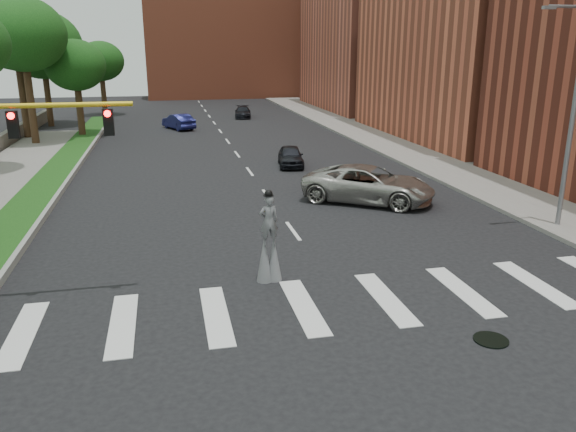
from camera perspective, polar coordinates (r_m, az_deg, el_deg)
The scene contains 18 objects.
ground_plane at distance 16.22m, azimuth 6.94°, elevation -10.19°, with size 160.00×160.00×0.00m, color black.
grass_median at distance 34.98m, azimuth -22.91°, elevation 3.53°, with size 2.00×60.00×0.25m, color #164112.
median_curb at distance 34.80m, azimuth -21.22°, elevation 3.68°, with size 0.20×60.00×0.28m, color gray.
sidewalk_right at distance 42.98m, azimuth 11.86°, elevation 6.68°, with size 5.00×90.00×0.18m, color slate.
manhole at distance 15.85m, azimuth 19.92°, elevation -11.75°, with size 0.90×0.90×0.04m, color black.
building_far at distance 72.84m, azimuth 9.87°, elevation 18.59°, with size 16.00×22.00×20.00m, color #B65943.
building_backdrop at distance 92.28m, azimuth -5.84°, elevation 17.67°, with size 26.00×14.00×18.00m, color #BB573A.
streetlight at distance 25.34m, azimuth 26.85°, elevation 9.49°, with size 2.05×0.20×9.00m.
stilt_performer at distance 18.08m, azimuth -1.94°, elevation -3.04°, with size 0.84×0.55×3.06m.
suv_crossing at distance 27.84m, azimuth 8.20°, elevation 3.21°, with size 2.95×6.40×1.78m, color #AAA8A1.
car_near at distance 36.23m, azimuth 0.27°, elevation 6.11°, with size 1.53×3.81×1.30m, color black.
car_mid at distance 54.07m, azimuth -11.06°, elevation 9.40°, with size 1.52×4.35×1.43m, color navy.
car_far at distance 62.36m, azimuth -4.61°, elevation 10.47°, with size 1.68×4.14×1.20m, color black.
tree_4 at distance 47.99m, azimuth -25.41°, elevation 16.30°, with size 6.45×6.45×11.04m.
tree_5 at distance 59.58m, azimuth -23.74°, elevation 15.62°, with size 7.39×7.39×10.74m.
tree_6 at distance 50.91m, azimuth -20.79°, elevation 14.08°, with size 4.91×4.91×8.04m.
tree_7 at distance 67.15m, azimuth -18.50°, elevation 14.67°, with size 5.05×5.05×8.08m.
tree_8 at distance 51.54m, azimuth -26.03°, elevation 16.34°, with size 6.82×6.82×11.36m.
Camera 1 is at (-4.96, -13.61, 7.30)m, focal length 35.00 mm.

